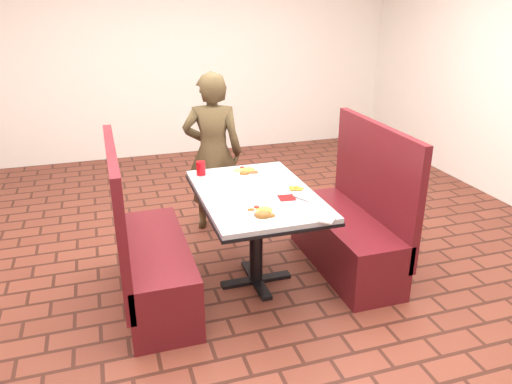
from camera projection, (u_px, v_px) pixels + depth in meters
The scene contains 15 objects.
room at pixel (256, 22), 3.15m from camera, with size 7.00×7.04×2.82m.
dining_table at pixel (256, 204), 3.62m from camera, with size 0.81×1.21×0.75m.
booth_bench_left at pixel (148, 260), 3.52m from camera, with size 0.47×1.20×1.17m.
booth_bench_right at pixel (351, 230), 3.97m from camera, with size 0.47×1.20×1.17m.
diner_person at pixel (213, 153), 4.51m from camera, with size 0.53×0.35×1.46m, color brown.
near_dinner_plate at pixel (262, 212), 3.20m from camera, with size 0.25×0.25×0.08m.
far_dinner_plate at pixel (246, 171), 3.95m from camera, with size 0.25×0.25×0.06m.
plantain_plate at pixel (296, 189), 3.61m from camera, with size 0.16×0.16×0.02m.
maroon_napkin at pixel (287, 198), 3.48m from camera, with size 0.11×0.11×0.00m, color maroon.
spoon_utensil at pixel (301, 199), 3.46m from camera, with size 0.01×0.13×0.00m, color #BCBDC1.
red_tumbler at pixel (201, 168), 3.90m from camera, with size 0.07×0.07×0.11m, color red.
paper_napkin at pixel (320, 217), 3.18m from camera, with size 0.20×0.15×0.01m, color silver.
knife_utensil at pixel (261, 211), 3.25m from camera, with size 0.01×0.19×0.00m, color silver.
fork_utensil at pixel (258, 211), 3.25m from camera, with size 0.01×0.16×0.00m, color silver.
lettuce_shreds at pixel (259, 188), 3.65m from camera, with size 0.28×0.32×0.00m, color #8FB548, non-canonical shape.
Camera 1 is at (-1.01, -3.17, 2.09)m, focal length 35.00 mm.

